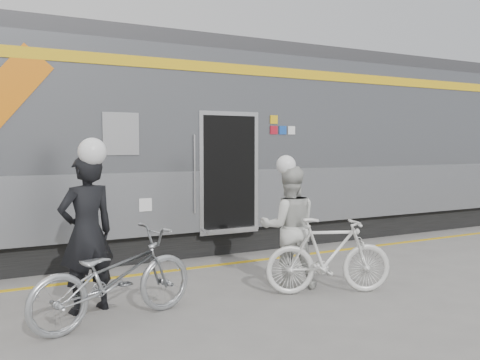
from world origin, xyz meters
TOP-DOWN VIEW (x-y plane):
  - ground at (0.00, 0.00)m, footprint 90.00×90.00m
  - train at (-1.45, 4.19)m, footprint 24.00×3.17m
  - safety_strip at (0.00, 2.15)m, footprint 24.00×0.12m
  - man at (-2.21, 0.71)m, footprint 0.81×0.64m
  - bicycle_left at (-2.01, 0.16)m, footprint 2.17×1.21m
  - woman at (0.61, 0.48)m, footprint 1.04×0.93m
  - bicycle_right at (0.91, -0.07)m, footprint 1.84×1.11m
  - helmet_man at (-2.21, 0.71)m, footprint 0.34×0.34m
  - helmet_woman at (0.61, 0.48)m, footprint 0.28×0.28m

SIDE VIEW (x-z plane):
  - ground at x=0.00m, z-range 0.00..0.00m
  - safety_strip at x=0.00m, z-range 0.00..0.01m
  - bicycle_right at x=0.91m, z-range 0.00..1.07m
  - bicycle_left at x=-2.01m, z-range 0.00..1.08m
  - woman at x=0.61m, z-range 0.00..1.76m
  - man at x=-2.21m, z-range 0.00..1.97m
  - helmet_woman at x=0.61m, z-range 1.76..2.04m
  - train at x=-1.45m, z-range 0.00..4.10m
  - helmet_man at x=-2.21m, z-range 1.97..2.31m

